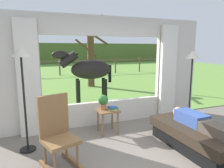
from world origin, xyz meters
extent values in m
cube|color=beige|center=(-2.02, 2.26, 1.27)|extent=(1.15, 0.12, 2.55)
cube|color=beige|center=(2.02, 2.26, 1.27)|extent=(1.15, 0.12, 2.55)
cube|color=beige|center=(0.00, 2.26, 0.28)|extent=(2.90, 0.12, 0.55)
cube|color=beige|center=(0.00, 2.26, 2.33)|extent=(2.90, 0.12, 0.45)
cube|color=silver|center=(-1.69, 2.12, 1.20)|extent=(0.44, 0.10, 2.40)
cube|color=silver|center=(1.69, 2.12, 1.20)|extent=(0.44, 0.10, 2.40)
cube|color=olive|center=(0.00, 13.16, 0.01)|extent=(36.00, 21.68, 0.02)
cube|color=#4C622C|center=(0.00, 23.00, 1.20)|extent=(36.00, 2.00, 2.40)
cube|color=black|center=(1.14, 0.44, 0.12)|extent=(0.90, 1.60, 0.24)
cube|color=#2D2319|center=(1.14, 0.44, 0.33)|extent=(0.97, 1.74, 0.18)
cube|color=#334C8C|center=(1.14, 0.59, 0.53)|extent=(0.37, 0.61, 0.22)
cube|color=#4C4238|center=(1.14, -0.01, 0.51)|extent=(0.31, 0.69, 0.18)
sphere|color=tan|center=(1.14, 0.98, 0.53)|extent=(0.20, 0.20, 0.20)
cube|color=brown|center=(-1.27, 0.67, 0.44)|extent=(0.61, 0.61, 0.06)
cube|color=brown|center=(-1.33, 0.87, 0.78)|extent=(0.47, 0.21, 0.68)
cube|color=brown|center=(-1.08, 0.74, 0.03)|extent=(0.28, 0.66, 0.06)
cylinder|color=brown|center=(-1.38, 0.44, 0.24)|extent=(0.04, 0.04, 0.38)
cylinder|color=brown|center=(-1.04, 0.56, 0.24)|extent=(0.04, 0.04, 0.38)
cylinder|color=brown|center=(-1.49, 0.78, 0.24)|extent=(0.04, 0.04, 0.38)
cylinder|color=brown|center=(-1.15, 0.90, 0.24)|extent=(0.04, 0.04, 0.38)
cube|color=brown|center=(-0.15, 1.67, 0.51)|extent=(0.44, 0.44, 0.03)
cylinder|color=brown|center=(-0.32, 1.50, 0.24)|extent=(0.04, 0.04, 0.49)
cylinder|color=brown|center=(0.02, 1.50, 0.24)|extent=(0.04, 0.04, 0.49)
cylinder|color=brown|center=(-0.32, 1.84, 0.24)|extent=(0.04, 0.04, 0.49)
cylinder|color=brown|center=(0.02, 1.84, 0.24)|extent=(0.04, 0.04, 0.49)
cylinder|color=#9E6042|center=(-0.23, 1.73, 0.58)|extent=(0.14, 0.14, 0.12)
sphere|color=#2D6B2D|center=(-0.23, 1.73, 0.73)|extent=(0.22, 0.22, 0.22)
cube|color=beige|center=(-0.06, 1.62, 0.53)|extent=(0.20, 0.16, 0.03)
cube|color=#337247|center=(-0.05, 1.60, 0.56)|extent=(0.21, 0.16, 0.03)
cube|color=#23478C|center=(-0.07, 1.62, 0.58)|extent=(0.20, 0.16, 0.02)
cylinder|color=black|center=(-1.76, 1.45, 0.01)|extent=(0.28, 0.28, 0.03)
cylinder|color=black|center=(-1.76, 1.45, 0.84)|extent=(0.04, 0.04, 1.68)
cone|color=beige|center=(-1.76, 1.45, 1.77)|extent=(0.32, 0.32, 0.18)
cylinder|color=black|center=(1.80, 1.40, 0.01)|extent=(0.28, 0.28, 0.03)
cylinder|color=black|center=(1.80, 1.40, 0.80)|extent=(0.04, 0.04, 1.59)
cone|color=beige|center=(1.80, 1.40, 1.68)|extent=(0.32, 0.32, 0.18)
ellipsoid|color=black|center=(0.08, 3.83, 1.17)|extent=(1.30, 0.70, 0.60)
cylinder|color=black|center=(-0.60, 3.90, 1.48)|extent=(0.63, 0.33, 0.53)
ellipsoid|color=black|center=(-0.84, 3.93, 1.63)|extent=(0.50, 0.25, 0.24)
cube|color=black|center=(-0.52, 3.89, 1.51)|extent=(0.43, 0.13, 0.32)
cylinder|color=black|center=(0.67, 3.76, 1.02)|extent=(0.11, 0.11, 0.55)
cylinder|color=black|center=(-0.36, 3.72, 0.45)|extent=(0.11, 0.11, 0.85)
cylinder|color=black|center=(-0.32, 4.03, 0.45)|extent=(0.11, 0.11, 0.85)
cylinder|color=black|center=(0.48, 3.62, 0.45)|extent=(0.11, 0.11, 0.85)
cylinder|color=black|center=(0.51, 3.94, 0.45)|extent=(0.11, 0.11, 0.85)
cylinder|color=#4C3823|center=(0.93, 7.02, 1.34)|extent=(0.32, 0.32, 2.64)
cylinder|color=#47331E|center=(0.98, 6.51, 2.36)|extent=(1.32, 0.22, 0.80)
cylinder|color=#47331E|center=(1.27, 7.32, 2.81)|extent=(0.61, 0.69, 1.12)
cylinder|color=#47331E|center=(0.63, 6.69, 1.83)|extent=(0.86, 0.78, 0.83)
cylinder|color=brown|center=(-2.00, 11.56, 0.57)|extent=(0.10, 0.10, 1.10)
cylinder|color=brown|center=(0.00, 11.56, 0.57)|extent=(0.10, 0.10, 1.10)
cylinder|color=brown|center=(2.00, 11.56, 0.57)|extent=(0.10, 0.10, 1.10)
cylinder|color=brown|center=(4.00, 11.56, 0.57)|extent=(0.10, 0.10, 1.10)
cylinder|color=brown|center=(6.00, 11.56, 0.57)|extent=(0.10, 0.10, 1.10)
cylinder|color=brown|center=(8.00, 11.56, 0.57)|extent=(0.10, 0.10, 1.10)
cube|color=brown|center=(0.00, 11.56, 0.97)|extent=(16.00, 0.06, 0.08)
camera|label=1|loc=(-1.56, -2.29, 1.83)|focal=32.60mm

